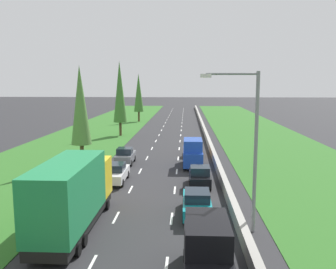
# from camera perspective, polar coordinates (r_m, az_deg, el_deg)

# --- Properties ---
(ground_plane) EXTENTS (300.00, 300.00, 0.00)m
(ground_plane) POSITION_cam_1_polar(r_m,az_deg,el_deg) (61.10, 0.42, 0.30)
(ground_plane) COLOR #28282B
(ground_plane) RESTS_ON ground
(grass_verge_left) EXTENTS (14.00, 140.00, 0.04)m
(grass_verge_left) POSITION_cam_1_polar(r_m,az_deg,el_deg) (62.92, -11.17, 0.40)
(grass_verge_left) COLOR #2D6623
(grass_verge_left) RESTS_ON ground
(grass_verge_right) EXTENTS (14.00, 140.00, 0.04)m
(grass_verge_right) POSITION_cam_1_polar(r_m,az_deg,el_deg) (62.16, 13.75, 0.22)
(grass_verge_right) COLOR #2D6623
(grass_verge_right) RESTS_ON ground
(median_barrier) EXTENTS (0.44, 120.00, 0.85)m
(median_barrier) POSITION_cam_1_polar(r_m,az_deg,el_deg) (61.06, 5.77, 0.66)
(median_barrier) COLOR #9E9B93
(median_barrier) RESTS_ON ground
(lane_markings) EXTENTS (3.64, 116.00, 0.01)m
(lane_markings) POSITION_cam_1_polar(r_m,az_deg,el_deg) (61.10, 0.42, 0.31)
(lane_markings) COLOR white
(lane_markings) RESTS_ON ground
(green_box_truck_left_lane) EXTENTS (2.46, 9.40, 4.18)m
(green_box_truck_left_lane) POSITION_cam_1_polar(r_m,az_deg,el_deg) (21.32, -14.73, -8.99)
(green_box_truck_left_lane) COLOR black
(green_box_truck_left_lane) RESTS_ON ground
(black_van_right_lane_second) EXTENTS (1.96, 4.90, 2.82)m
(black_van_right_lane_second) POSITION_cam_1_polar(r_m,az_deg,el_deg) (15.99, 6.11, -17.76)
(black_van_right_lane_second) COLOR black
(black_van_right_lane_second) RESTS_ON ground
(teal_sedan_right_lane) EXTENTS (1.82, 4.50, 1.64)m
(teal_sedan_right_lane) POSITION_cam_1_polar(r_m,az_deg,el_deg) (23.39, 4.59, -10.73)
(teal_sedan_right_lane) COLOR teal
(teal_sedan_right_lane) RESTS_ON ground
(black_hatchback_right_lane) EXTENTS (1.74, 3.90, 1.72)m
(black_hatchback_right_lane) POSITION_cam_1_polar(r_m,az_deg,el_deg) (29.61, 5.03, -6.61)
(black_hatchback_right_lane) COLOR black
(black_hatchback_right_lane) RESTS_ON ground
(blue_van_right_lane) EXTENTS (1.96, 4.90, 2.82)m
(blue_van_right_lane) POSITION_cam_1_polar(r_m,az_deg,el_deg) (36.28, 3.93, -2.93)
(blue_van_right_lane) COLOR #1E47B7
(blue_van_right_lane) RESTS_ON ground
(white_sedan_left_lane) EXTENTS (1.82, 4.50, 1.64)m
(white_sedan_left_lane) POSITION_cam_1_polar(r_m,az_deg,el_deg) (31.05, -8.31, -6.01)
(white_sedan_left_lane) COLOR white
(white_sedan_left_lane) RESTS_ON ground
(grey_hatchback_left_lane) EXTENTS (1.74, 3.90, 1.72)m
(grey_hatchback_left_lane) POSITION_cam_1_polar(r_m,az_deg,el_deg) (37.83, -6.76, -3.37)
(grey_hatchback_left_lane) COLOR slate
(grey_hatchback_left_lane) RESTS_ON ground
(orange_hatchback_right_lane) EXTENTS (1.74, 3.90, 1.72)m
(orange_hatchback_right_lane) POSITION_cam_1_polar(r_m,az_deg,el_deg) (41.99, 4.14, -2.18)
(orange_hatchback_right_lane) COLOR orange
(orange_hatchback_right_lane) RESTS_ON ground
(poplar_tree_second) EXTENTS (2.05, 2.05, 10.16)m
(poplar_tree_second) POSITION_cam_1_polar(r_m,az_deg,el_deg) (37.23, -13.67, 4.48)
(poplar_tree_second) COLOR #4C3823
(poplar_tree_second) RESTS_ON ground
(poplar_tree_third) EXTENTS (2.09, 2.09, 11.77)m
(poplar_tree_third) POSITION_cam_1_polar(r_m,az_deg,el_deg) (57.31, -7.62, 6.67)
(poplar_tree_third) COLOR #4C3823
(poplar_tree_third) RESTS_ON ground
(poplar_tree_fourth) EXTENTS (2.06, 2.06, 10.33)m
(poplar_tree_fourth) POSITION_cam_1_polar(r_m,az_deg,el_deg) (78.04, -4.66, 6.57)
(poplar_tree_fourth) COLOR #4C3823
(poplar_tree_fourth) RESTS_ON ground
(street_light_mast) EXTENTS (3.20, 0.28, 9.00)m
(street_light_mast) POSITION_cam_1_polar(r_m,az_deg,el_deg) (20.30, 12.76, -0.94)
(street_light_mast) COLOR gray
(street_light_mast) RESTS_ON ground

